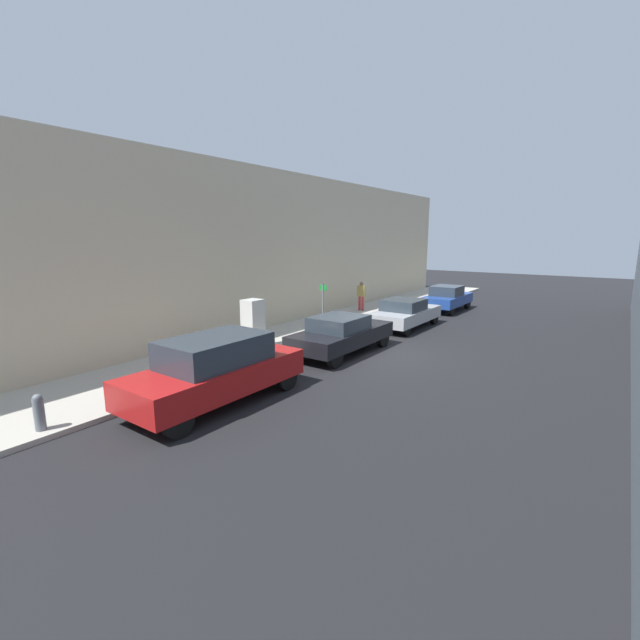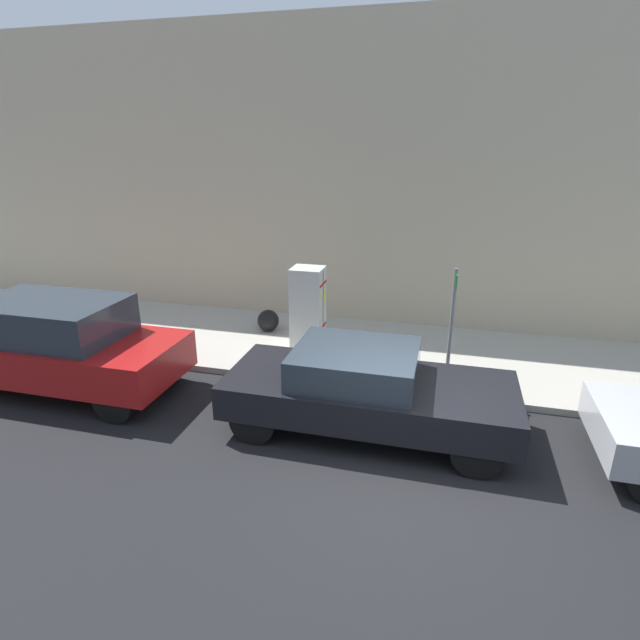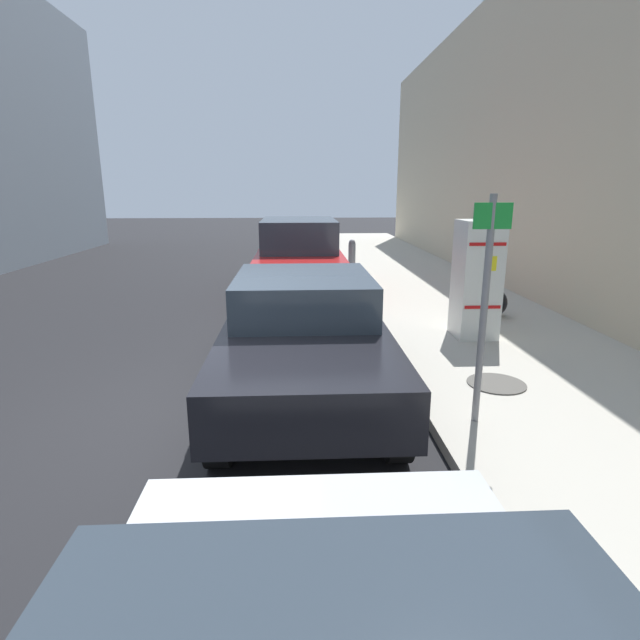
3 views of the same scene
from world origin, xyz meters
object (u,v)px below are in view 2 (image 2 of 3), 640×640
at_px(trash_bag, 268,321).
at_px(parked_sedan_dark, 366,389).
at_px(street_sign_post, 452,321).
at_px(parked_suv_red, 54,343).
at_px(discarded_refrigerator, 308,309).

bearing_deg(trash_bag, parked_sedan_dark, 39.99).
relative_size(trash_bag, parked_sedan_dark, 0.11).
height_order(street_sign_post, trash_bag, street_sign_post).
bearing_deg(parked_suv_red, discarded_refrigerator, 123.45).
bearing_deg(street_sign_post, parked_sedan_dark, -36.38).
relative_size(discarded_refrigerator, trash_bag, 3.51).
relative_size(discarded_refrigerator, parked_suv_red, 0.38).
bearing_deg(parked_sedan_dark, discarded_refrigerator, -147.61).
relative_size(discarded_refrigerator, parked_sedan_dark, 0.40).
xyz_separation_m(discarded_refrigerator, parked_suv_red, (2.76, -4.18, -0.14)).
relative_size(street_sign_post, parked_sedan_dark, 0.49).
distance_m(discarded_refrigerator, trash_bag, 1.62).
bearing_deg(parked_suv_red, parked_sedan_dark, 90.00).
distance_m(parked_suv_red, parked_sedan_dark, 5.94).
bearing_deg(street_sign_post, discarded_refrigerator, -108.93).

